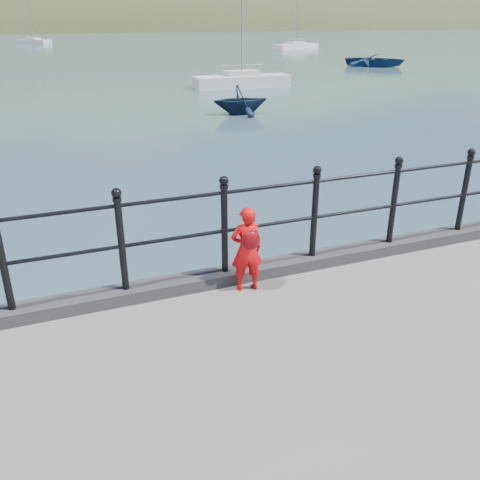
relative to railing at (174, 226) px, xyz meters
name	(u,v)px	position (x,y,z in m)	size (l,w,h in m)	color
ground	(179,352)	(0.00, 0.15, -1.82)	(600.00, 600.00, 0.00)	#2D4251
kerb	(178,285)	(0.00, 0.00, -0.75)	(60.00, 0.30, 0.15)	#28282B
railing	(174,226)	(0.00, 0.00, 0.00)	(18.11, 0.11, 1.20)	black
far_shore	(125,81)	(38.34, 239.56, -24.39)	(830.00, 200.00, 156.00)	#333A21
child	(247,249)	(0.78, -0.26, -0.30)	(0.40, 0.33, 1.04)	red
launch_blue	(375,60)	(27.12, 34.35, -1.30)	(3.65, 5.11, 1.06)	navy
launch_navy	(241,100)	(7.23, 16.24, -1.18)	(2.10, 2.44, 1.28)	black
sailboat_deep	(34,42)	(-0.08, 89.68, -1.48)	(5.53, 5.82, 9.14)	silver
sailboat_far	(296,47)	(32.66, 60.24, -1.48)	(7.35, 4.27, 10.05)	white
sailboat_near	(242,82)	(10.81, 25.13, -1.48)	(5.98, 1.79, 8.21)	silver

